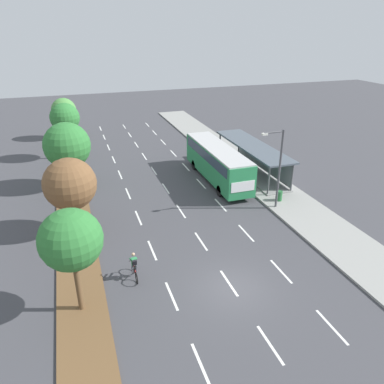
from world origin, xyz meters
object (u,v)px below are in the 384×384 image
bus (217,160)px  trash_bin (279,196)px  median_tree_second (70,184)px  median_tree_nearest (71,240)px  median_tree_fourth (65,118)px  streetlight (278,164)px  bus_shelter (254,156)px  median_tree_fifth (64,110)px  cyclist (134,267)px  median_tree_third (67,146)px

bus → trash_bin: (3.20, -6.19, -1.49)m
median_tree_second → median_tree_nearest: bearing=-90.9°
median_tree_fourth → streetlight: bearing=-49.8°
bus_shelter → bus: size_ratio=1.05×
median_tree_fifth → median_tree_nearest: bearing=-90.3°
cyclist → median_tree_fourth: 24.20m
bus → streetlight: 7.67m
median_tree_third → median_tree_second: bearing=-90.3°
streetlight → bus: bearing=106.9°
bus → trash_bin: bus is taller
bus → trash_bin: size_ratio=13.28×
bus_shelter → median_tree_nearest: (-17.84, -14.85, 2.48)m
bus_shelter → median_tree_nearest: 23.34m
bus_shelter → median_tree_fifth: median_tree_fifth is taller
median_tree_fifth → streetlight: size_ratio=0.80×
median_tree_second → median_tree_fifth: (0.02, 25.49, -0.03)m
median_tree_third → trash_bin: 19.14m
median_tree_fifth → streetlight: 31.03m
streetlight → median_tree_fifth: bearing=120.1°
bus_shelter → streetlight: size_ratio=1.83×
median_tree_fifth → bus_shelter: bearing=-47.3°
bus_shelter → median_tree_fourth: median_tree_fourth is taller
median_tree_fourth → median_tree_fifth: (-0.08, 8.50, -0.90)m
median_tree_fourth → median_tree_fifth: median_tree_fourth is taller
cyclist → median_tree_second: (-3.05, 6.71, 3.00)m
cyclist → median_tree_second: median_tree_second is taller
median_tree_nearest → median_tree_fourth: median_tree_fourth is taller
bus → median_tree_fourth: 17.61m
median_tree_nearest → streetlight: bearing=24.5°
median_tree_second → trash_bin: (16.63, -0.40, -3.22)m
cyclist → streetlight: (12.54, 5.37, 3.10)m
median_tree_third → trash_bin: median_tree_third is taller
bus_shelter → median_tree_fifth: size_ratio=2.27×
bus_shelter → streetlight: bearing=-105.4°
bus_shelter → streetlight: (-2.11, -7.69, 2.02)m
median_tree_fifth → streetlight: (15.58, -26.83, 0.13)m
median_tree_third → median_tree_fifth: size_ratio=1.15×
cyclist → streetlight: 13.99m
cyclist → trash_bin: bearing=24.9°
median_tree_third → median_tree_fifth: (-0.03, 16.99, -0.29)m
bus → median_tree_fourth: median_tree_fourth is taller
median_tree_third → median_tree_fourth: 8.52m
bus_shelter → median_tree_fifth: (-17.69, 19.14, 1.89)m
median_tree_third → median_tree_fifth: median_tree_third is taller
streetlight → median_tree_fourth: bearing=130.2°
bus → cyclist: (-10.38, -12.50, -1.28)m
median_tree_second → trash_bin: 16.94m
median_tree_nearest → median_tree_fifth: (0.15, 33.99, -0.58)m
median_tree_second → median_tree_fifth: size_ratio=1.06×
median_tree_fourth → streetlight: 24.02m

